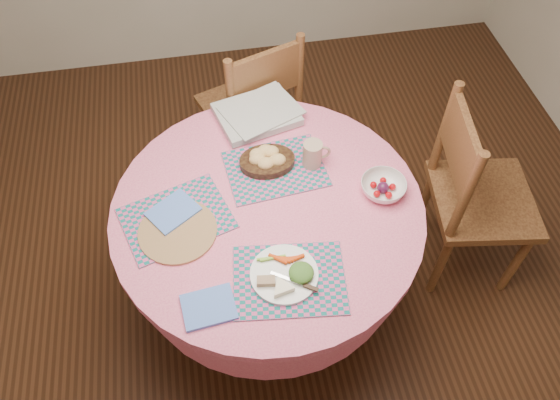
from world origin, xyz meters
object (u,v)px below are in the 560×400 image
Objects in this scene: chair_right at (473,194)px; fruit_bowl at (383,187)px; bread_bowl at (267,159)px; dining_table at (268,234)px; wicker_trivet at (178,231)px; latte_mug at (313,154)px; chair_back at (254,107)px; dinner_plate at (287,274)px.

chair_right is 4.52× the size of fruit_bowl.
dining_table is at bearing -98.67° from bread_bowl.
dining_table is at bearing 9.45° from wicker_trivet.
latte_mug is at bearing 141.47° from fruit_bowl.
fruit_bowl is at bearing 95.66° from chair_back.
dinner_plate is 1.07× the size of bread_bowl.
bread_bowl is (0.39, 0.27, 0.03)m from wicker_trivet.
latte_mug is (-0.73, 0.12, 0.29)m from chair_right.
dining_table is at bearing 65.73° from chair_back.
wicker_trivet is 0.48m from bread_bowl.
dining_table is 4.13× the size of wicker_trivet.
chair_back is 8.32× the size of latte_mug.
chair_right is 3.37× the size of wicker_trivet.
latte_mug is (0.22, 0.18, 0.26)m from dining_table.
chair_back is 1.19m from dinner_plate.
fruit_bowl is (0.45, 0.32, 0.01)m from dinner_plate.
bread_bowl is at bearing 170.68° from latte_mug.
dining_table is 1.27× the size of chair_back.
wicker_trivet is at bearing -170.55° from dining_table.
chair_back is 3.25× the size of wicker_trivet.
chair_back reaches higher than fruit_bowl.
chair_right is at bearing 9.06° from fruit_bowl.
wicker_trivet is (-1.31, -0.13, 0.23)m from chair_right.
wicker_trivet is 1.34× the size of fruit_bowl.
wicker_trivet is 2.56× the size of latte_mug.
chair_right reaches higher than bread_bowl.
latte_mug reaches higher than fruit_bowl.
bread_bowl is at bearing 89.33° from chair_right.
dining_table is at bearing 178.82° from fruit_bowl.
dinner_plate is at bearing -91.88° from bread_bowl.
chair_back reaches higher than latte_mug.
chair_right is at bearing 5.56° from wicker_trivet.
fruit_bowl is at bearing 107.51° from chair_right.
chair_right is 1.33m from wicker_trivet.
chair_right reaches higher than wicker_trivet.
fruit_bowl is at bearing -1.18° from dining_table.
dining_table is 0.39m from dinner_plate.
fruit_bowl is (0.47, -0.01, 0.22)m from dining_table.
fruit_bowl is at bearing 35.02° from dinner_plate.
dinner_plate reaches higher than wicker_trivet.
chair_right is at bearing -9.07° from latte_mug.
chair_back is 0.68m from bread_bowl.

